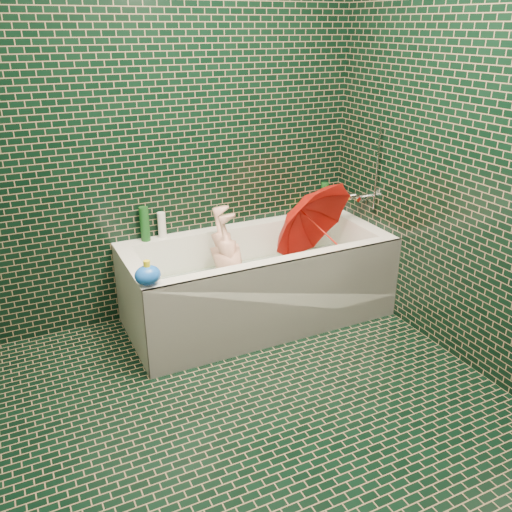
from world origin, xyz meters
name	(u,v)px	position (x,y,z in m)	size (l,w,h in m)	color
floor	(267,430)	(0.00, 0.00, 0.00)	(2.80, 2.80, 0.00)	black
wall_back	(165,126)	(0.00, 1.40, 1.25)	(2.80, 2.80, 0.00)	black
wall_right	(504,151)	(1.30, 0.00, 1.25)	(2.80, 2.80, 0.00)	black
bathtub	(259,290)	(0.45, 1.01, 0.21)	(1.70, 0.75, 0.55)	white
bath_mat	(258,296)	(0.45, 1.02, 0.16)	(1.35, 0.47, 0.01)	green
water	(258,276)	(0.45, 1.02, 0.30)	(1.48, 0.53, 0.00)	silver
faucet	(366,192)	(1.26, 1.02, 0.77)	(0.18, 0.19, 0.55)	silver
child	(234,279)	(0.29, 1.04, 0.31)	(0.34, 0.22, 0.93)	#E2A28D
umbrella	(324,232)	(0.90, 0.96, 0.56)	(0.62, 0.62, 0.54)	red
soap_bottle_a	(337,210)	(1.25, 1.32, 0.55)	(0.11, 0.11, 0.28)	white
soap_bottle_b	(332,209)	(1.23, 1.36, 0.55)	(0.08, 0.08, 0.17)	#471D6E
soap_bottle_c	(331,211)	(1.20, 1.32, 0.55)	(0.14, 0.14, 0.19)	#134418
bottle_right_tall	(324,197)	(1.16, 1.37, 0.66)	(0.06, 0.06, 0.21)	#134418
bottle_right_pump	(328,200)	(1.16, 1.32, 0.64)	(0.05, 0.05, 0.19)	silver
bottle_left_tall	(145,224)	(-0.19, 1.35, 0.66)	(0.06, 0.06, 0.22)	#134418
bottle_left_short	(162,225)	(-0.08, 1.36, 0.63)	(0.05, 0.05, 0.17)	white
rubber_duck	(302,209)	(0.97, 1.35, 0.59)	(0.13, 0.11, 0.10)	yellow
bath_toy	(148,275)	(-0.35, 0.71, 0.61)	(0.17, 0.15, 0.14)	blue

